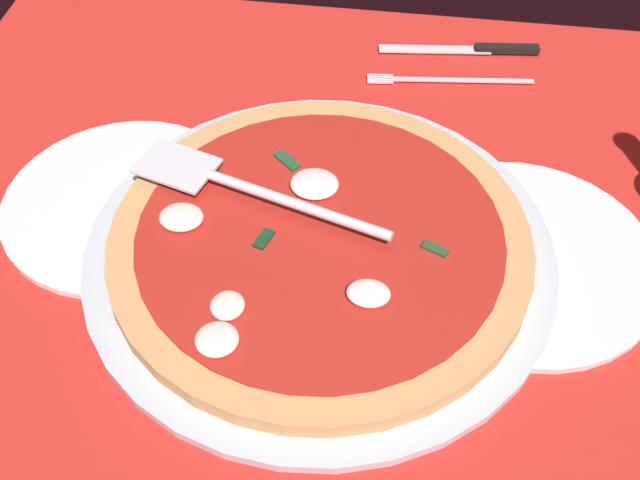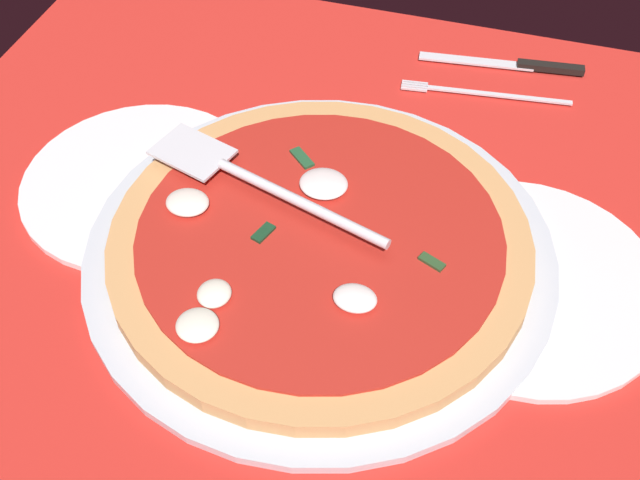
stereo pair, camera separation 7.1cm
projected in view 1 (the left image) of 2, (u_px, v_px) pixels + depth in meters
The scene contains 8 objects.
ground_plane at pixel (319, 296), 70.57cm from camera, with size 92.88×92.88×0.80cm, color red.
checker_pattern at pixel (319, 293), 70.23cm from camera, with size 92.88×92.88×0.10cm.
pizza_pan at pixel (320, 252), 72.62cm from camera, with size 43.80×43.80×1.27cm, color silver.
dinner_plate_left at pixel (125, 203), 77.04cm from camera, with size 24.12×24.12×1.00cm, color white.
dinner_plate_right at pixel (523, 257), 72.33cm from camera, with size 25.13×25.13×1.00cm, color white.
pizza at pixel (319, 240), 71.36cm from camera, with size 38.91×38.91×3.18cm.
pizza_server at pixel (249, 189), 72.21cm from camera, with size 25.71×10.63×1.00cm.
place_setting_far at pixel (462, 66), 92.34cm from camera, with size 20.28×15.31×1.40cm.
Camera 1 is at (6.21, -42.62, 55.73)cm, focal length 43.60 mm.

